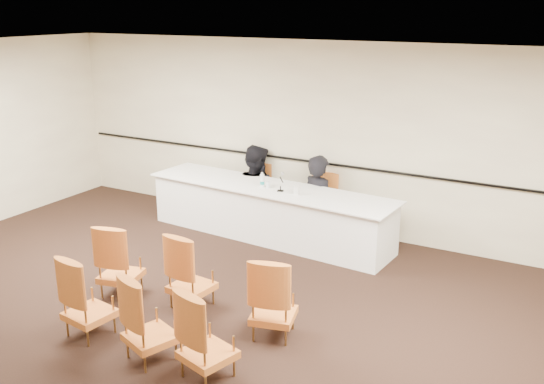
{
  "coord_description": "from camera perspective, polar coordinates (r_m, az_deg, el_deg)",
  "views": [
    {
      "loc": [
        3.74,
        -4.58,
        3.51
      ],
      "look_at": [
        -0.26,
        2.6,
        0.96
      ],
      "focal_mm": 40.0,
      "sensor_mm": 36.0,
      "label": 1
    }
  ],
  "objects": [
    {
      "name": "aud_chair_back_mid",
      "position": [
        6.38,
        -11.44,
        -11.5
      ],
      "size": [
        0.64,
        0.64,
        0.95
      ],
      "primitive_type": null,
      "rotation": [
        0.0,
        0.0,
        -0.35
      ],
      "color": "#B25E1F",
      "rests_on": "ground"
    },
    {
      "name": "papers",
      "position": [
        9.06,
        1.55,
        -0.01
      ],
      "size": [
        0.35,
        0.3,
        0.0
      ],
      "primitive_type": "cube",
      "rotation": [
        0.0,
        0.0,
        0.28
      ],
      "color": "white",
      "rests_on": "panel_table"
    },
    {
      "name": "panelist_second_chair",
      "position": [
        10.26,
        -1.59,
        0.03
      ],
      "size": [
        0.53,
        0.53,
        0.95
      ],
      "primitive_type": null,
      "rotation": [
        0.0,
        0.0,
        -0.07
      ],
      "color": "#B25E1F",
      "rests_on": "ground"
    },
    {
      "name": "aud_chair_front_left",
      "position": [
        7.82,
        -14.13,
        -6.15
      ],
      "size": [
        0.6,
        0.6,
        0.95
      ],
      "primitive_type": null,
      "rotation": [
        0.0,
        0.0,
        0.23
      ],
      "color": "#B25E1F",
      "rests_on": "ground"
    },
    {
      "name": "aud_chair_front_mid",
      "position": [
        7.35,
        -7.62,
        -7.29
      ],
      "size": [
        0.54,
        0.54,
        0.95
      ],
      "primitive_type": null,
      "rotation": [
        0.0,
        0.0,
        -0.09
      ],
      "color": "#B25E1F",
      "rests_on": "ground"
    },
    {
      "name": "panelist_main_chair",
      "position": [
        9.65,
        4.41,
        -1.15
      ],
      "size": [
        0.53,
        0.53,
        0.95
      ],
      "primitive_type": null,
      "rotation": [
        0.0,
        0.0,
        -0.07
      ],
      "color": "#B25E1F",
      "rests_on": "ground"
    },
    {
      "name": "wall_back",
      "position": [
        9.57,
        5.47,
        5.04
      ],
      "size": [
        10.0,
        0.04,
        3.0
      ],
      "primitive_type": "cube",
      "color": "beige",
      "rests_on": "ground"
    },
    {
      "name": "aud_chair_front_right",
      "position": [
        6.67,
        0.15,
        -9.8
      ],
      "size": [
        0.61,
        0.61,
        0.95
      ],
      "primitive_type": null,
      "rotation": [
        0.0,
        0.0,
        0.26
      ],
      "color": "#B25E1F",
      "rests_on": "ground"
    },
    {
      "name": "panelist_main",
      "position": [
        9.68,
        4.4,
        -1.71
      ],
      "size": [
        0.78,
        0.66,
        1.81
      ],
      "primitive_type": "imported",
      "rotation": [
        0.0,
        0.0,
        2.73
      ],
      "color": "black",
      "rests_on": "ground"
    },
    {
      "name": "ceiling",
      "position": [
        5.94,
        -10.31,
        12.06
      ],
      "size": [
        10.0,
        10.0,
        0.0
      ],
      "primitive_type": "plane",
      "rotation": [
        3.14,
        0.0,
        0.0
      ],
      "color": "silver",
      "rests_on": "ground"
    },
    {
      "name": "floor",
      "position": [
        6.88,
        -8.95,
        -13.67
      ],
      "size": [
        10.0,
        10.0,
        0.0
      ],
      "primitive_type": "plane",
      "color": "black",
      "rests_on": "ground"
    },
    {
      "name": "panel_table",
      "position": [
        9.45,
        -0.28,
        -1.89
      ],
      "size": [
        4.15,
        1.22,
        0.82
      ],
      "primitive_type": null,
      "rotation": [
        0.0,
        0.0,
        -0.07
      ],
      "color": "white",
      "rests_on": "ground"
    },
    {
      "name": "microphone",
      "position": [
        9.06,
        0.8,
        0.87
      ],
      "size": [
        0.14,
        0.21,
        0.27
      ],
      "primitive_type": null,
      "rotation": [
        0.0,
        0.0,
        0.27
      ],
      "color": "black",
      "rests_on": "panel_table"
    },
    {
      "name": "panelist_second",
      "position": [
        10.29,
        -1.59,
        -0.5
      ],
      "size": [
        0.94,
        0.77,
        1.82
      ],
      "primitive_type": "imported",
      "rotation": [
        0.0,
        0.0,
        3.05
      ],
      "color": "black",
      "rests_on": "ground"
    },
    {
      "name": "aud_chair_back_left",
      "position": [
        6.99,
        -16.92,
        -9.3
      ],
      "size": [
        0.56,
        0.56,
        0.95
      ],
      "primitive_type": null,
      "rotation": [
        0.0,
        0.0,
        -0.13
      ],
      "color": "#B25E1F",
      "rests_on": "ground"
    },
    {
      "name": "wall_rail",
      "position": [
        9.63,
        5.3,
        2.67
      ],
      "size": [
        9.8,
        0.04,
        0.03
      ],
      "primitive_type": "cube",
      "color": "black",
      "rests_on": "wall_back"
    },
    {
      "name": "water_bottle",
      "position": [
        9.3,
        -0.92,
        1.17
      ],
      "size": [
        0.09,
        0.09,
        0.23
      ],
      "primitive_type": null,
      "rotation": [
        0.0,
        0.0,
        -0.27
      ],
      "color": "teal",
      "rests_on": "panel_table"
    },
    {
      "name": "aud_chair_back_right",
      "position": [
        6.02,
        -6.13,
        -13.12
      ],
      "size": [
        0.62,
        0.62,
        0.95
      ],
      "primitive_type": null,
      "rotation": [
        0.0,
        0.0,
        -0.27
      ],
      "color": "#B25E1F",
      "rests_on": "ground"
    },
    {
      "name": "coffee_cup",
      "position": [
        8.93,
        2.29,
        0.15
      ],
      "size": [
        0.1,
        0.1,
        0.13
      ],
      "primitive_type": "cylinder",
      "rotation": [
        0.0,
        0.0,
        0.25
      ],
      "color": "white",
      "rests_on": "panel_table"
    },
    {
      "name": "drinking_glass",
      "position": [
        9.26,
        -0.37,
        0.68
      ],
      "size": [
        0.08,
        0.08,
        0.1
      ],
      "primitive_type": "cylinder",
      "rotation": [
        0.0,
        0.0,
        -0.43
      ],
      "color": "white",
      "rests_on": "panel_table"
    }
  ]
}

